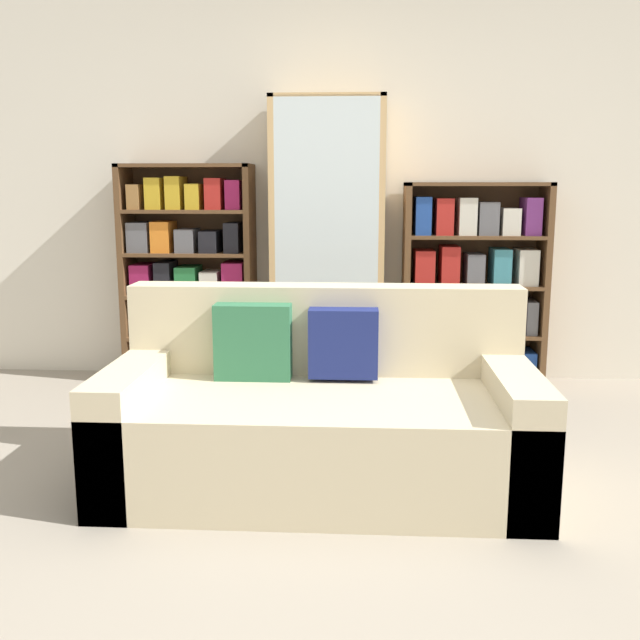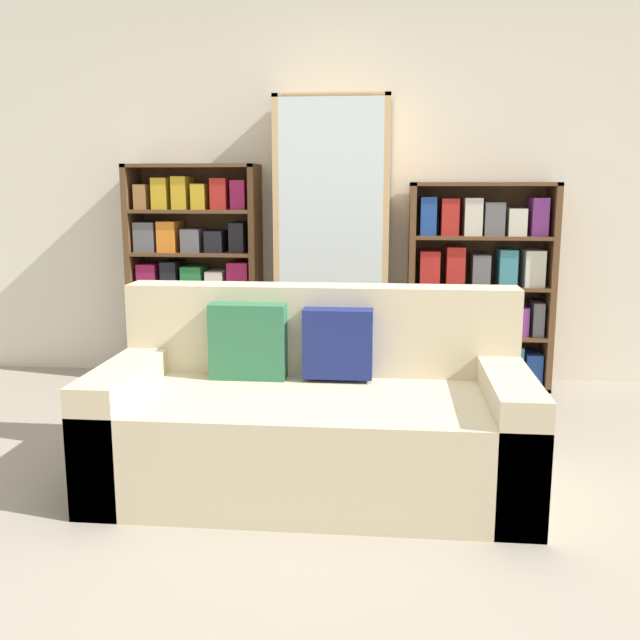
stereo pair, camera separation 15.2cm
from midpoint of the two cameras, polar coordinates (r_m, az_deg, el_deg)
ground_plane at (r=2.92m, az=0.40°, el=-16.74°), size 16.00×16.00×0.00m
wall_back at (r=5.02m, az=3.01°, el=10.74°), size 6.44×0.06×2.70m
couch at (r=3.28m, az=0.83°, el=-7.84°), size 1.90×0.93×0.87m
bookshelf_left at (r=5.01m, az=-9.08°, el=3.41°), size 0.90×0.32×1.49m
display_cabinet at (r=4.82m, az=1.94°, el=6.09°), size 0.75×0.36×1.92m
bookshelf_right at (r=4.91m, az=13.50°, el=2.42°), size 0.95×0.32×1.37m
wine_bottle at (r=4.44m, az=7.55°, el=-5.15°), size 0.07×0.07×0.34m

